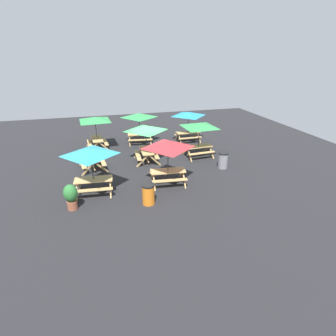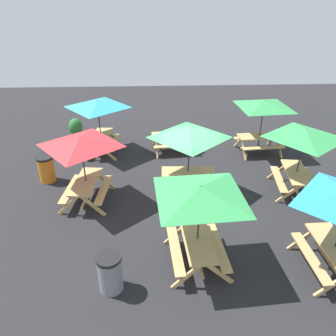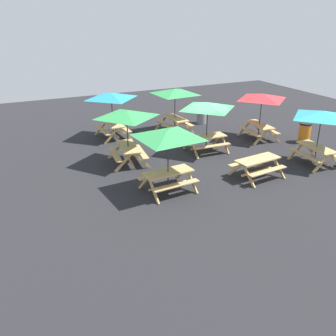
{
  "view_description": "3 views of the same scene",
  "coord_description": "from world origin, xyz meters",
  "px_view_note": "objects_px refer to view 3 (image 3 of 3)",
  "views": [
    {
      "loc": [
        -2.88,
        -15.25,
        6.34
      ],
      "look_at": [
        0.34,
        -3.33,
        0.9
      ],
      "focal_mm": 28.0,
      "sensor_mm": 36.0,
      "label": 1
    },
    {
      "loc": [
        9.54,
        -1.08,
        6.2
      ],
      "look_at": [
        -0.16,
        -0.64,
        0.9
      ],
      "focal_mm": 35.0,
      "sensor_mm": 36.0,
      "label": 2
    },
    {
      "loc": [
        -14.02,
        8.58,
        5.98
      ],
      "look_at": [
        -3.09,
        3.38,
        0.9
      ],
      "focal_mm": 40.0,
      "sensor_mm": 36.0,
      "label": 3
    }
  ],
  "objects_px": {
    "picnic_table_1": "(262,100)",
    "picnic_table_4": "(175,95)",
    "picnic_table_5": "(257,163)",
    "picnic_table_6": "(208,109)",
    "picnic_table_3": "(127,118)",
    "trash_bin_orange": "(305,132)",
    "picnic_table_2": "(168,138)",
    "picnic_table_0": "(111,99)",
    "picnic_table_7": "(321,118)",
    "trash_bin_gray": "(202,115)"
  },
  "relations": [
    {
      "from": "picnic_table_1",
      "to": "picnic_table_4",
      "type": "distance_m",
      "value": 4.4
    },
    {
      "from": "picnic_table_5",
      "to": "picnic_table_6",
      "type": "distance_m",
      "value": 3.61
    },
    {
      "from": "picnic_table_3",
      "to": "trash_bin_orange",
      "type": "relative_size",
      "value": 2.38
    },
    {
      "from": "picnic_table_6",
      "to": "picnic_table_2",
      "type": "bearing_deg",
      "value": 43.53
    },
    {
      "from": "picnic_table_6",
      "to": "trash_bin_orange",
      "type": "distance_m",
      "value": 5.35
    },
    {
      "from": "trash_bin_orange",
      "to": "picnic_table_0",
      "type": "bearing_deg",
      "value": 60.11
    },
    {
      "from": "picnic_table_1",
      "to": "picnic_table_7",
      "type": "bearing_deg",
      "value": -174.11
    },
    {
      "from": "picnic_table_5",
      "to": "picnic_table_1",
      "type": "bearing_deg",
      "value": -135.04
    },
    {
      "from": "picnic_table_5",
      "to": "picnic_table_6",
      "type": "xyz_separation_m",
      "value": [
        3.3,
        0.32,
        1.43
      ]
    },
    {
      "from": "picnic_table_2",
      "to": "picnic_table_6",
      "type": "xyz_separation_m",
      "value": [
        2.95,
        -3.33,
        0.0
      ]
    },
    {
      "from": "trash_bin_orange",
      "to": "picnic_table_3",
      "type": "bearing_deg",
      "value": 82.9
    },
    {
      "from": "picnic_table_3",
      "to": "trash_bin_gray",
      "type": "height_order",
      "value": "picnic_table_3"
    },
    {
      "from": "picnic_table_1",
      "to": "picnic_table_4",
      "type": "relative_size",
      "value": 0.83
    },
    {
      "from": "picnic_table_3",
      "to": "picnic_table_5",
      "type": "relative_size",
      "value": 1.21
    },
    {
      "from": "picnic_table_0",
      "to": "picnic_table_7",
      "type": "xyz_separation_m",
      "value": [
        -7.11,
        -6.58,
        0.0
      ]
    },
    {
      "from": "picnic_table_0",
      "to": "trash_bin_gray",
      "type": "xyz_separation_m",
      "value": [
        0.34,
        -5.4,
        -1.49
      ]
    },
    {
      "from": "picnic_table_7",
      "to": "picnic_table_5",
      "type": "bearing_deg",
      "value": 95.27
    },
    {
      "from": "picnic_table_1",
      "to": "trash_bin_orange",
      "type": "xyz_separation_m",
      "value": [
        -1.38,
        -1.7,
        -1.49
      ]
    },
    {
      "from": "picnic_table_6",
      "to": "picnic_table_7",
      "type": "height_order",
      "value": "same"
    },
    {
      "from": "picnic_table_5",
      "to": "trash_bin_orange",
      "type": "height_order",
      "value": "trash_bin_orange"
    },
    {
      "from": "picnic_table_0",
      "to": "picnic_table_1",
      "type": "distance_m",
      "value": 7.37
    },
    {
      "from": "picnic_table_1",
      "to": "picnic_table_5",
      "type": "relative_size",
      "value": 1.21
    },
    {
      "from": "picnic_table_4",
      "to": "trash_bin_orange",
      "type": "xyz_separation_m",
      "value": [
        -4.33,
        -4.96,
        -1.49
      ]
    },
    {
      "from": "picnic_table_5",
      "to": "trash_bin_orange",
      "type": "bearing_deg",
      "value": -159.29
    },
    {
      "from": "picnic_table_6",
      "to": "trash_bin_gray",
      "type": "relative_size",
      "value": 2.38
    },
    {
      "from": "picnic_table_4",
      "to": "picnic_table_1",
      "type": "bearing_deg",
      "value": -136.11
    },
    {
      "from": "picnic_table_2",
      "to": "trash_bin_gray",
      "type": "xyz_separation_m",
      "value": [
        7.15,
        -5.54,
        -1.49
      ]
    },
    {
      "from": "picnic_table_0",
      "to": "picnic_table_2",
      "type": "height_order",
      "value": "same"
    },
    {
      "from": "picnic_table_2",
      "to": "picnic_table_5",
      "type": "bearing_deg",
      "value": 169.64
    },
    {
      "from": "picnic_table_5",
      "to": "trash_bin_orange",
      "type": "distance_m",
      "value": 5.32
    },
    {
      "from": "trash_bin_orange",
      "to": "picnic_table_4",
      "type": "bearing_deg",
      "value": 48.9
    },
    {
      "from": "picnic_table_0",
      "to": "picnic_table_3",
      "type": "height_order",
      "value": "same"
    },
    {
      "from": "picnic_table_1",
      "to": "trash_bin_orange",
      "type": "relative_size",
      "value": 2.38
    },
    {
      "from": "picnic_table_2",
      "to": "picnic_table_7",
      "type": "xyz_separation_m",
      "value": [
        -0.31,
        -6.73,
        0.0
      ]
    },
    {
      "from": "picnic_table_6",
      "to": "picnic_table_7",
      "type": "bearing_deg",
      "value": 138.32
    },
    {
      "from": "picnic_table_1",
      "to": "picnic_table_5",
      "type": "xyz_separation_m",
      "value": [
        -3.79,
        3.05,
        -1.43
      ]
    },
    {
      "from": "picnic_table_3",
      "to": "picnic_table_4",
      "type": "distance_m",
      "value": 4.99
    },
    {
      "from": "picnic_table_6",
      "to": "picnic_table_7",
      "type": "xyz_separation_m",
      "value": [
        -3.25,
        -3.4,
        0.0
      ]
    },
    {
      "from": "picnic_table_1",
      "to": "trash_bin_gray",
      "type": "xyz_separation_m",
      "value": [
        3.71,
        1.16,
        -1.49
      ]
    },
    {
      "from": "picnic_table_0",
      "to": "picnic_table_2",
      "type": "xyz_separation_m",
      "value": [
        -6.8,
        0.15,
        0.0
      ]
    },
    {
      "from": "picnic_table_3",
      "to": "trash_bin_gray",
      "type": "distance_m",
      "value": 7.28
    },
    {
      "from": "picnic_table_0",
      "to": "picnic_table_3",
      "type": "distance_m",
      "value": 3.69
    },
    {
      "from": "picnic_table_1",
      "to": "picnic_table_3",
      "type": "xyz_separation_m",
      "value": [
        -0.29,
        7.06,
        0.0
      ]
    },
    {
      "from": "picnic_table_3",
      "to": "picnic_table_7",
      "type": "bearing_deg",
      "value": -108.4
    },
    {
      "from": "picnic_table_6",
      "to": "picnic_table_0",
      "type": "bearing_deg",
      "value": -48.34
    },
    {
      "from": "picnic_table_3",
      "to": "trash_bin_orange",
      "type": "xyz_separation_m",
      "value": [
        -1.09,
        -8.76,
        -1.49
      ]
    },
    {
      "from": "picnic_table_6",
      "to": "trash_bin_orange",
      "type": "height_order",
      "value": "picnic_table_6"
    },
    {
      "from": "picnic_table_3",
      "to": "picnic_table_2",
      "type": "bearing_deg",
      "value": -165.93
    },
    {
      "from": "picnic_table_2",
      "to": "picnic_table_6",
      "type": "distance_m",
      "value": 4.45
    },
    {
      "from": "picnic_table_5",
      "to": "picnic_table_0",
      "type": "bearing_deg",
      "value": -70.07
    }
  ]
}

